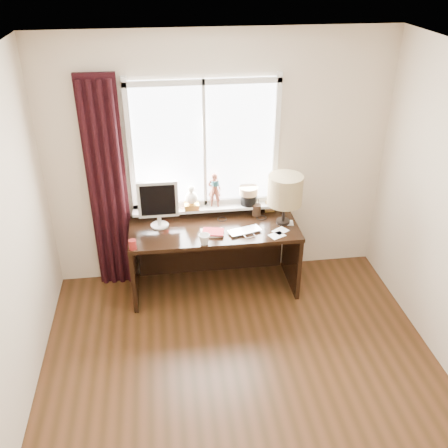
{
  "coord_description": "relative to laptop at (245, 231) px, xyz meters",
  "views": [
    {
      "loc": [
        -0.58,
        -2.7,
        3.26
      ],
      "look_at": [
        -0.05,
        1.25,
        1.0
      ],
      "focal_mm": 40.0,
      "sensor_mm": 36.0,
      "label": 1
    }
  ],
  "objects": [
    {
      "name": "red_cup",
      "position": [
        -1.09,
        -0.17,
        0.03
      ],
      "size": [
        0.07,
        0.07,
        0.09
      ],
      "primitive_type": "cylinder",
      "color": "maroon",
      "rests_on": "desk"
    },
    {
      "name": "laptop",
      "position": [
        0.0,
        0.0,
        0.0
      ],
      "size": [
        0.37,
        0.29,
        0.03
      ],
      "primitive_type": "imported",
      "rotation": [
        0.0,
        0.0,
        0.28
      ],
      "color": "silver",
      "rests_on": "desk"
    },
    {
      "name": "ceiling",
      "position": [
        -0.19,
        -1.5,
        1.84
      ],
      "size": [
        3.5,
        4.0,
        0.0
      ],
      "primitive_type": "cube",
      "color": "white",
      "rests_on": "wall_back"
    },
    {
      "name": "window",
      "position": [
        -0.33,
        0.45,
        0.55
      ],
      "size": [
        1.52,
        0.2,
        1.4
      ],
      "color": "white",
      "rests_on": "ground"
    },
    {
      "name": "desk",
      "position": [
        -0.29,
        0.23,
        -0.26
      ],
      "size": [
        1.7,
        0.7,
        0.75
      ],
      "color": "black",
      "rests_on": "floor"
    },
    {
      "name": "wall_back",
      "position": [
        -0.19,
        0.5,
        0.54
      ],
      "size": [
        3.5,
        0.0,
        2.6
      ],
      "primitive_type": "cube",
      "rotation": [
        1.57,
        0.0,
        0.0
      ],
      "color": "beige",
      "rests_on": "ground"
    },
    {
      "name": "mug",
      "position": [
        -0.42,
        -0.17,
        0.04
      ],
      "size": [
        0.15,
        0.15,
        0.11
      ],
      "primitive_type": "imported",
      "rotation": [
        0.0,
        0.0,
        0.86
      ],
      "color": "white",
      "rests_on": "desk"
    },
    {
      "name": "monitor",
      "position": [
        -0.83,
        0.24,
        0.27
      ],
      "size": [
        0.4,
        0.18,
        0.49
      ],
      "color": "beige",
      "rests_on": "desk"
    },
    {
      "name": "icon_frame",
      "position": [
        0.33,
        0.38,
        0.05
      ],
      "size": [
        0.1,
        0.03,
        0.13
      ],
      "color": "gold",
      "rests_on": "desk"
    },
    {
      "name": "desk_cables",
      "position": [
        -0.02,
        0.14,
        -0.01
      ],
      "size": [
        0.55,
        0.45,
        0.01
      ],
      "color": "black",
      "rests_on": "desk"
    },
    {
      "name": "floor",
      "position": [
        -0.19,
        -1.5,
        -0.76
      ],
      "size": [
        3.5,
        4.0,
        0.0
      ],
      "primitive_type": "cube",
      "color": "#4A2914",
      "rests_on": "ground"
    },
    {
      "name": "loose_papers",
      "position": [
        0.37,
        -0.0,
        -0.01
      ],
      "size": [
        0.32,
        0.38,
        0.0
      ],
      "color": "white",
      "rests_on": "desk"
    },
    {
      "name": "curtain",
      "position": [
        -1.32,
        0.41,
        0.35
      ],
      "size": [
        0.38,
        0.09,
        2.25
      ],
      "color": "black",
      "rests_on": "floor"
    },
    {
      "name": "table_lamp",
      "position": [
        0.42,
        0.14,
        0.35
      ],
      "size": [
        0.35,
        0.35,
        0.52
      ],
      "color": "black",
      "rests_on": "desk"
    },
    {
      "name": "notebook_stack",
      "position": [
        -0.32,
        0.01,
        0.0
      ],
      "size": [
        0.24,
        0.19,
        0.03
      ],
      "color": "beige",
      "rests_on": "desk"
    },
    {
      "name": "brush_holder",
      "position": [
        0.18,
        0.33,
        0.05
      ],
      "size": [
        0.09,
        0.09,
        0.25
      ],
      "color": "black",
      "rests_on": "desk"
    }
  ]
}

